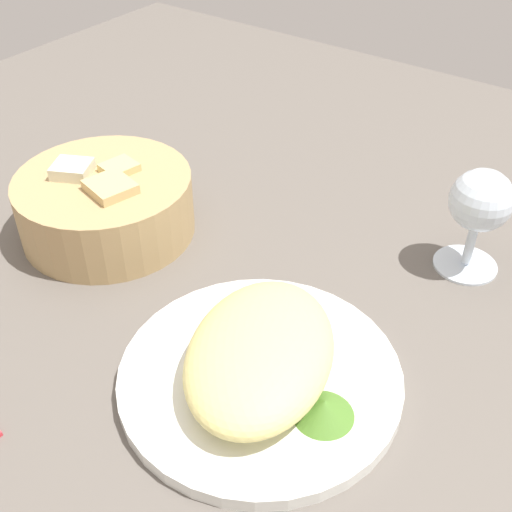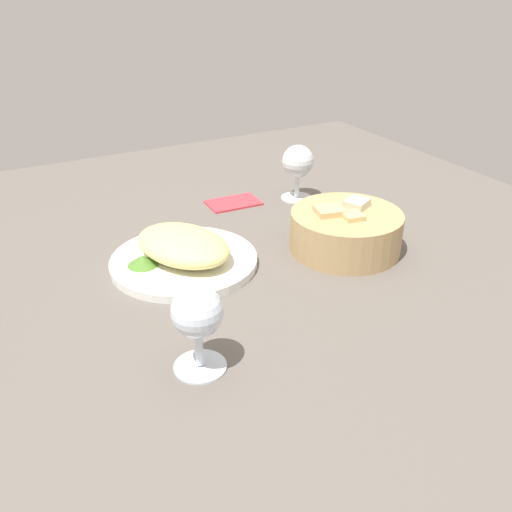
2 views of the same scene
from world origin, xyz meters
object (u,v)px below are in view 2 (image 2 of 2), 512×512
(bread_basket, at_px, (345,230))
(wine_glass_near, at_px, (197,317))
(plate, at_px, (184,261))
(folded_napkin, at_px, (233,202))
(wine_glass_far, at_px, (298,164))

(bread_basket, relative_size, wine_glass_near, 1.67)
(plate, distance_m, folded_napkin, 0.28)
(bread_basket, height_order, wine_glass_far, wine_glass_far)
(bread_basket, relative_size, wine_glass_far, 1.65)
(plate, height_order, bread_basket, bread_basket)
(plate, bearing_deg, wine_glass_far, 116.14)
(bread_basket, xyz_separation_m, folded_napkin, (-0.28, -0.08, -0.03))
(plate, xyz_separation_m, wine_glass_far, (-0.16, 0.33, 0.07))
(wine_glass_far, distance_m, folded_napkin, 0.16)
(wine_glass_far, bearing_deg, wine_glass_near, -44.32)
(folded_napkin, bearing_deg, plate, -131.31)
(bread_basket, height_order, wine_glass_near, wine_glass_near)
(wine_glass_near, distance_m, wine_glass_far, 0.59)
(wine_glass_near, bearing_deg, folded_napkin, 148.88)
(bread_basket, distance_m, folded_napkin, 0.30)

